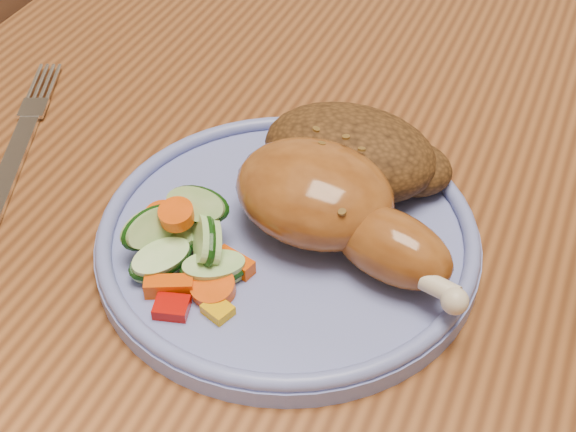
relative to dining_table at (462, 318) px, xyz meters
The scene contains 8 objects.
dining_table is the anchor object (origin of this frame).
chair_far 0.65m from the dining_table, 90.00° to the left, with size 0.42×0.42×0.91m.
plate 0.15m from the dining_table, 151.28° to the right, with size 0.24×0.24×0.01m, color #6874BF.
plate_rim 0.16m from the dining_table, 151.28° to the right, with size 0.23×0.23×0.01m, color #6874BF.
chicken_leg 0.16m from the dining_table, 148.85° to the right, with size 0.16×0.10×0.05m.
rice_pilaf 0.15m from the dining_table, behind, with size 0.12×0.08×0.05m.
vegetable_pile 0.22m from the dining_table, 147.15° to the right, with size 0.09×0.09×0.04m.
fork 0.34m from the dining_table, behind, with size 0.08×0.16×0.00m.
Camera 1 is at (0.03, -0.39, 1.10)m, focal length 50.00 mm.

